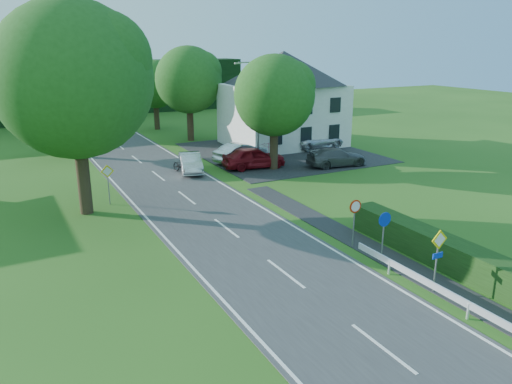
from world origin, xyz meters
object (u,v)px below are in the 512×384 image
moving_car (191,163)px  streetlight (257,108)px  parked_car_red (254,157)px  parked_car_grey (336,157)px  parked_car_silver_b (317,140)px  parasol (269,153)px  motorcycle (181,166)px  parked_car_silver_a (241,152)px

moving_car → streetlight: bearing=14.2°
streetlight → parked_car_red: streetlight is taller
moving_car → parked_car_grey: bearing=-3.6°
streetlight → parked_car_silver_b: bearing=20.5°
parked_car_grey → parasol: size_ratio=2.49×
motorcycle → parked_car_silver_a: 5.59m
moving_car → parasol: bearing=9.7°
motorcycle → parasol: parasol is taller
parked_car_silver_a → streetlight: bearing=-163.3°
motorcycle → parasol: 7.11m
motorcycle → parked_car_silver_a: parked_car_silver_a is taller
moving_car → parked_car_silver_a: parked_car_silver_a is taller
streetlight → parked_car_red: bearing=-126.2°
moving_car → parked_car_red: (4.73, -1.14, 0.12)m
parked_car_red → motorcycle: bearing=84.7°
parked_car_grey → parked_car_red: bearing=75.3°
parked_car_red → moving_car: bearing=82.9°
streetlight → parked_car_grey: size_ratio=1.66×
parked_car_red → parasol: parasol is taller
streetlight → parked_car_grey: streetlight is taller
streetlight → parked_car_silver_b: (7.78, 2.91, -3.71)m
parked_car_red → parked_car_silver_a: (0.00, 2.30, -0.05)m
parked_car_grey → motorcycle: bearing=79.9°
streetlight → parked_car_red: size_ratio=1.66×
streetlight → motorcycle: size_ratio=3.91×
parked_car_silver_a → moving_car: bearing=86.5°
moving_car → parked_car_silver_a: bearing=28.3°
motorcycle → parked_car_silver_b: bearing=-2.9°
parked_car_red → parked_car_silver_b: bearing=-58.5°
parked_car_silver_b → parked_car_silver_a: bearing=99.1°
streetlight → parked_car_grey: 7.30m
motorcycle → parked_car_grey: (11.47, -3.53, 0.16)m
moving_car → motorcycle: 0.74m
streetlight → parked_car_silver_b: streetlight is taller
parked_car_silver_b → moving_car: bearing=99.9°
parked_car_silver_a → parked_car_grey: bearing=-145.2°
streetlight → parasol: size_ratio=4.15×
moving_car → parked_car_silver_a: 4.87m
parked_car_red → parked_car_silver_b: size_ratio=0.94×
parked_car_red → parasol: (1.63, 0.60, 0.05)m
streetlight → parked_car_grey: (5.21, -3.50, -3.73)m
parked_car_silver_b → parasol: size_ratio=2.65×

